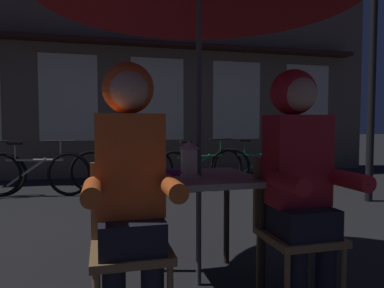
{
  "coord_description": "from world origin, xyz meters",
  "views": [
    {
      "loc": [
        -0.61,
        -2.21,
        1.08
      ],
      "look_at": [
        0.0,
        0.18,
        0.94
      ],
      "focal_mm": 32.84,
      "sensor_mm": 36.0,
      "label": 1
    }
  ],
  "objects_px": {
    "chair_right": "(293,223)",
    "person_right_hooded": "(299,164)",
    "book": "(174,173)",
    "cafe_table": "(199,191)",
    "bicycle_second": "(35,173)",
    "person_left_hooded": "(130,170)",
    "chair_left": "(130,236)",
    "bicycle_third": "(123,169)",
    "street_lamp": "(374,4)",
    "bicycle_fourth": "(201,168)",
    "lantern": "(189,158)",
    "bicycle_fifth": "(260,166)"
  },
  "relations": [
    {
      "from": "chair_left",
      "to": "street_lamp",
      "type": "relative_size",
      "value": 0.22
    },
    {
      "from": "chair_right",
      "to": "person_right_hooded",
      "type": "relative_size",
      "value": 0.62
    },
    {
      "from": "lantern",
      "to": "bicycle_third",
      "type": "xyz_separation_m",
      "value": [
        -0.21,
        3.61,
        -0.51
      ]
    },
    {
      "from": "chair_right",
      "to": "street_lamp",
      "type": "relative_size",
      "value": 0.22
    },
    {
      "from": "cafe_table",
      "to": "chair_right",
      "type": "distance_m",
      "value": 0.62
    },
    {
      "from": "bicycle_third",
      "to": "bicycle_fourth",
      "type": "distance_m",
      "value": 1.27
    },
    {
      "from": "person_left_hooded",
      "to": "bicycle_second",
      "type": "distance_m",
      "value": 4.03
    },
    {
      "from": "chair_right",
      "to": "person_right_hooded",
      "type": "bearing_deg",
      "value": -90.0
    },
    {
      "from": "bicycle_third",
      "to": "person_left_hooded",
      "type": "bearing_deg",
      "value": -92.81
    },
    {
      "from": "lantern",
      "to": "chair_right",
      "type": "bearing_deg",
      "value": -32.39
    },
    {
      "from": "bicycle_second",
      "to": "bicycle_third",
      "type": "bearing_deg",
      "value": 7.59
    },
    {
      "from": "chair_left",
      "to": "chair_right",
      "type": "relative_size",
      "value": 1.0
    },
    {
      "from": "lantern",
      "to": "street_lamp",
      "type": "bearing_deg",
      "value": 31.84
    },
    {
      "from": "chair_left",
      "to": "cafe_table",
      "type": "bearing_deg",
      "value": 37.55
    },
    {
      "from": "book",
      "to": "cafe_table",
      "type": "bearing_deg",
      "value": -3.35
    },
    {
      "from": "street_lamp",
      "to": "person_left_hooded",
      "type": "bearing_deg",
      "value": -146.38
    },
    {
      "from": "person_right_hooded",
      "to": "street_lamp",
      "type": "xyz_separation_m",
      "value": [
        2.52,
        2.31,
        1.87
      ]
    },
    {
      "from": "person_left_hooded",
      "to": "bicycle_third",
      "type": "bearing_deg",
      "value": 87.19
    },
    {
      "from": "person_left_hooded",
      "to": "book",
      "type": "relative_size",
      "value": 7.0
    },
    {
      "from": "chair_left",
      "to": "bicycle_third",
      "type": "height_order",
      "value": "chair_left"
    },
    {
      "from": "bicycle_fifth",
      "to": "chair_right",
      "type": "bearing_deg",
      "value": -112.79
    },
    {
      "from": "chair_left",
      "to": "person_right_hooded",
      "type": "relative_size",
      "value": 0.62
    },
    {
      "from": "chair_right",
      "to": "bicycle_third",
      "type": "relative_size",
      "value": 0.52
    },
    {
      "from": "bicycle_second",
      "to": "person_left_hooded",
      "type": "bearing_deg",
      "value": -73.72
    },
    {
      "from": "street_lamp",
      "to": "bicycle_fifth",
      "type": "distance_m",
      "value": 2.97
    },
    {
      "from": "bicycle_third",
      "to": "person_right_hooded",
      "type": "bearing_deg",
      "value": -79.23
    },
    {
      "from": "street_lamp",
      "to": "book",
      "type": "distance_m",
      "value": 4.13
    },
    {
      "from": "cafe_table",
      "to": "book",
      "type": "bearing_deg",
      "value": 150.94
    },
    {
      "from": "cafe_table",
      "to": "bicycle_fifth",
      "type": "xyz_separation_m",
      "value": [
        2.07,
        3.42,
        -0.29
      ]
    },
    {
      "from": "cafe_table",
      "to": "street_lamp",
      "type": "xyz_separation_m",
      "value": [
        3.0,
        1.89,
        2.08
      ]
    },
    {
      "from": "bicycle_fourth",
      "to": "chair_left",
      "type": "bearing_deg",
      "value": -111.21
    },
    {
      "from": "cafe_table",
      "to": "bicycle_fifth",
      "type": "height_order",
      "value": "bicycle_fifth"
    },
    {
      "from": "person_right_hooded",
      "to": "bicycle_fourth",
      "type": "bearing_deg",
      "value": 82.66
    },
    {
      "from": "chair_right",
      "to": "bicycle_fourth",
      "type": "relative_size",
      "value": 0.53
    },
    {
      "from": "cafe_table",
      "to": "bicycle_third",
      "type": "relative_size",
      "value": 0.44
    },
    {
      "from": "chair_left",
      "to": "bicycle_third",
      "type": "relative_size",
      "value": 0.52
    },
    {
      "from": "street_lamp",
      "to": "bicycle_second",
      "type": "distance_m",
      "value": 5.39
    },
    {
      "from": "chair_left",
      "to": "bicycle_fourth",
      "type": "relative_size",
      "value": 0.53
    },
    {
      "from": "person_right_hooded",
      "to": "bicycle_second",
      "type": "height_order",
      "value": "person_right_hooded"
    },
    {
      "from": "bicycle_fourth",
      "to": "person_right_hooded",
      "type": "bearing_deg",
      "value": -97.34
    },
    {
      "from": "cafe_table",
      "to": "chair_left",
      "type": "bearing_deg",
      "value": -142.45
    },
    {
      "from": "person_left_hooded",
      "to": "bicycle_fourth",
      "type": "xyz_separation_m",
      "value": [
        1.45,
        3.79,
        -0.5
      ]
    },
    {
      "from": "cafe_table",
      "to": "person_left_hooded",
      "type": "distance_m",
      "value": 0.67
    },
    {
      "from": "chair_right",
      "to": "bicycle_second",
      "type": "height_order",
      "value": "chair_right"
    },
    {
      "from": "person_right_hooded",
      "to": "chair_left",
      "type": "bearing_deg",
      "value": 176.61
    },
    {
      "from": "cafe_table",
      "to": "person_right_hooded",
      "type": "distance_m",
      "value": 0.67
    },
    {
      "from": "person_left_hooded",
      "to": "book",
      "type": "distance_m",
      "value": 0.61
    },
    {
      "from": "person_left_hooded",
      "to": "bicycle_fourth",
      "type": "bearing_deg",
      "value": 69.09
    },
    {
      "from": "person_right_hooded",
      "to": "bicycle_third",
      "type": "distance_m",
      "value": 4.12
    },
    {
      "from": "chair_right",
      "to": "person_left_hooded",
      "type": "relative_size",
      "value": 0.62
    }
  ]
}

